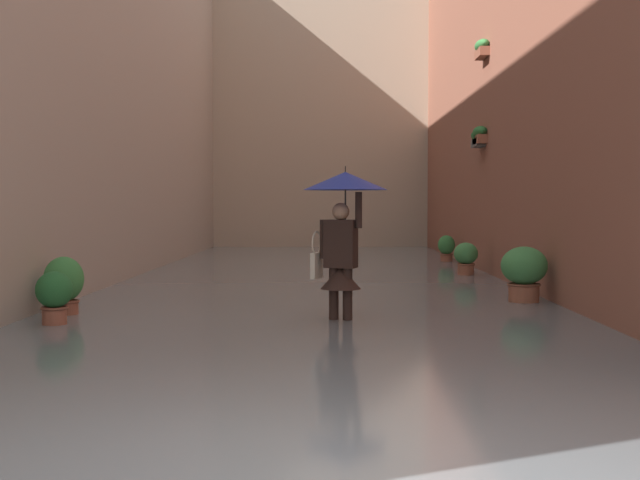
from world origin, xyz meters
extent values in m
plane|color=#605B56|center=(0.00, -11.81, 0.00)|extent=(60.00, 60.00, 0.00)
cube|color=slate|center=(0.00, -11.81, 0.07)|extent=(7.82, 29.62, 0.15)
cube|color=#935642|center=(-4.41, -11.81, 4.78)|extent=(1.80, 27.62, 9.57)
cube|color=#9E563D|center=(-3.41, -13.48, 2.89)|extent=(0.20, 0.70, 0.18)
ellipsoid|color=#2D7033|center=(-3.41, -13.48, 3.05)|extent=(0.28, 0.76, 0.24)
cube|color=brown|center=(-3.41, -13.32, 4.64)|extent=(0.20, 0.70, 0.18)
ellipsoid|color=#387F3D|center=(-3.41, -13.32, 4.80)|extent=(0.28, 0.76, 0.24)
cube|color=#66605B|center=(-3.41, -13.67, 2.84)|extent=(0.20, 0.70, 0.18)
ellipsoid|color=#23602D|center=(-3.41, -13.67, 3.00)|extent=(0.28, 0.76, 0.24)
cube|color=#A89989|center=(4.41, -11.81, 4.87)|extent=(1.80, 27.62, 9.75)
cube|color=tan|center=(0.00, -24.52, 5.83)|extent=(10.62, 1.80, 11.65)
cube|color=#2D2319|center=(-0.33, -6.14, 0.05)|extent=(0.19, 0.26, 0.10)
cylinder|color=black|center=(-0.33, -6.14, 0.44)|extent=(0.15, 0.15, 0.69)
cube|color=#2D2319|center=(-0.50, -6.08, 0.05)|extent=(0.19, 0.26, 0.10)
cylinder|color=black|center=(-0.50, -6.08, 0.44)|extent=(0.15, 0.15, 0.69)
cube|color=black|center=(-0.42, -6.11, 1.08)|extent=(0.43, 0.34, 0.59)
cone|color=black|center=(-0.42, -6.11, 0.67)|extent=(0.64, 0.64, 0.28)
sphere|color=tan|center=(-0.42, -6.11, 1.47)|extent=(0.21, 0.21, 0.21)
cylinder|color=black|center=(-0.63, -6.03, 1.49)|extent=(0.11, 0.11, 0.44)
cylinder|color=black|center=(-0.20, -6.19, 1.13)|extent=(0.11, 0.11, 0.48)
cylinder|color=black|center=(-0.47, -6.09, 1.61)|extent=(0.02, 0.02, 0.47)
cone|color=navy|center=(-0.47, -6.09, 1.85)|extent=(1.03, 1.03, 0.22)
cylinder|color=black|center=(-0.47, -6.09, 1.99)|extent=(0.01, 0.01, 0.08)
cube|color=beige|center=(-0.12, -6.20, 0.81)|extent=(0.15, 0.28, 0.32)
torus|color=beige|center=(-0.12, -6.20, 1.09)|extent=(0.12, 0.29, 0.30)
cylinder|color=brown|center=(2.97, -5.67, 0.17)|extent=(0.28, 0.28, 0.34)
torus|color=brown|center=(2.97, -5.67, 0.34)|extent=(0.32, 0.32, 0.04)
ellipsoid|color=#23602D|center=(2.97, -5.67, 0.56)|extent=(0.44, 0.44, 0.43)
cylinder|color=#9E563D|center=(-3.11, -8.06, 0.20)|extent=(0.44, 0.44, 0.39)
torus|color=brown|center=(-3.11, -8.06, 0.39)|extent=(0.47, 0.47, 0.04)
ellipsoid|color=#428947|center=(-3.11, -8.06, 0.67)|extent=(0.67, 0.67, 0.55)
cylinder|color=brown|center=(3.15, -6.59, 0.15)|extent=(0.36, 0.36, 0.31)
torus|color=brown|center=(3.15, -6.59, 0.31)|extent=(0.40, 0.40, 0.04)
ellipsoid|color=#387F3D|center=(3.15, -6.59, 0.60)|extent=(0.51, 0.51, 0.58)
cylinder|color=#9E563D|center=(-3.18, -16.70, 0.16)|extent=(0.29, 0.29, 0.31)
torus|color=brown|center=(-3.18, -16.70, 0.31)|extent=(0.33, 0.33, 0.04)
ellipsoid|color=#387F3D|center=(-3.18, -16.70, 0.55)|extent=(0.42, 0.42, 0.47)
cylinder|color=#9E563D|center=(-3.01, -12.71, 0.18)|extent=(0.33, 0.33, 0.36)
torus|color=brown|center=(-3.01, -12.71, 0.36)|extent=(0.36, 0.36, 0.04)
ellipsoid|color=#428947|center=(-3.01, -12.71, 0.57)|extent=(0.48, 0.48, 0.43)
camera|label=1|loc=(-0.27, 4.32, 1.58)|focal=47.93mm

